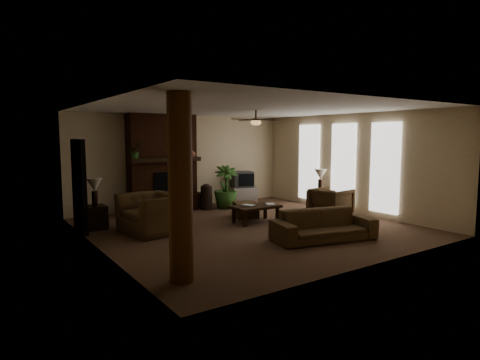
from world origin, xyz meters
TOP-DOWN VIEW (x-y plane):
  - room_shell at (0.00, 0.00)m, footprint 7.00×7.00m
  - fireplace at (-0.80, 3.22)m, footprint 2.40×0.70m
  - windows at (3.45, 0.20)m, footprint 0.08×3.65m
  - log_column at (-2.95, -2.40)m, footprint 0.36×0.36m
  - doorway at (-3.44, 1.80)m, footprint 0.10×1.00m
  - ceiling_fan at (0.40, 0.30)m, footprint 1.35×1.35m
  - sofa at (0.58, -1.85)m, footprint 2.25×1.11m
  - armchair_left at (-2.12, 0.80)m, footprint 1.06×1.45m
  - armchair_right at (2.34, -0.42)m, footprint 0.93×0.98m
  - coffee_table at (0.45, 0.36)m, footprint 1.20×0.70m
  - ottoman at (0.63, 1.06)m, footprint 0.77×0.77m
  - tv_stand at (1.98, 3.15)m, footprint 0.94×0.67m
  - tv at (1.94, 3.14)m, footprint 0.76×0.68m
  - floor_vase at (0.31, 2.64)m, footprint 0.34×0.34m
  - floor_plant at (0.91, 2.51)m, footprint 1.00×1.42m
  - side_table_left at (-3.11, 1.88)m, footprint 0.51×0.51m
  - lamp_left at (-3.10, 1.82)m, footprint 0.42×0.42m
  - side_table_right at (3.08, 0.79)m, footprint 0.50×0.50m
  - lamp_right at (3.13, 0.77)m, footprint 0.39×0.39m
  - mantel_plant at (-1.69, 3.00)m, footprint 0.41×0.45m
  - mantel_vase at (-0.00, 2.92)m, footprint 0.26×0.27m
  - book_a at (0.17, 0.39)m, footprint 0.21×0.11m
  - book_b at (0.76, 0.32)m, footprint 0.20×0.12m

SIDE VIEW (x-z plane):
  - ottoman at x=0.63m, z-range 0.00..0.40m
  - tv_stand at x=1.98m, z-range 0.00..0.50m
  - side_table_left at x=-3.11m, z-range 0.00..0.55m
  - side_table_right at x=3.08m, z-range 0.00..0.55m
  - floor_plant at x=0.91m, z-range 0.00..0.72m
  - coffee_table at x=0.45m, z-range 0.16..0.59m
  - sofa at x=0.58m, z-range 0.00..0.84m
  - floor_vase at x=0.31m, z-range 0.05..0.82m
  - armchair_right at x=2.34m, z-range 0.00..0.90m
  - book_a at x=0.17m, z-range 0.43..0.72m
  - book_b at x=0.76m, z-range 0.43..0.72m
  - armchair_left at x=-2.12m, z-range 0.00..1.16m
  - tv at x=1.94m, z-range 0.50..1.02m
  - lamp_left at x=-3.10m, z-range 0.68..1.33m
  - lamp_right at x=3.13m, z-range 0.68..1.33m
  - doorway at x=-3.44m, z-range 0.00..2.10m
  - fireplace at x=-0.80m, z-range -0.24..2.56m
  - windows at x=3.45m, z-range 0.17..2.53m
  - log_column at x=-2.95m, z-range 0.00..2.80m
  - room_shell at x=0.00m, z-range -2.10..4.90m
  - mantel_vase at x=0.00m, z-range 1.56..1.78m
  - mantel_plant at x=-1.69m, z-range 1.56..1.89m
  - ceiling_fan at x=0.40m, z-range 2.34..2.72m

